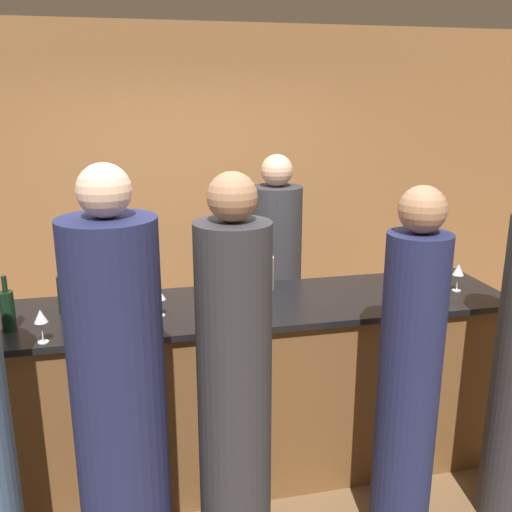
{
  "coord_description": "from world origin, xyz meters",
  "views": [
    {
      "loc": [
        -0.48,
        -2.99,
        2.22
      ],
      "look_at": [
        0.22,
        0.1,
        1.32
      ],
      "focal_mm": 40.0,
      "sensor_mm": 36.0,
      "label": 1
    }
  ],
  "objects_px": {
    "guest_1": "(235,409)",
    "bartender": "(276,287)",
    "wine_bottle_1": "(64,293)",
    "guest_3": "(121,422)",
    "ice_bucket": "(262,273)",
    "guest_4": "(408,385)",
    "wine_bottle_0": "(8,310)",
    "wine_bottle_2": "(86,284)"
  },
  "relations": [
    {
      "from": "guest_1",
      "to": "bartender",
      "type": "bearing_deg",
      "value": 69.8
    },
    {
      "from": "bartender",
      "to": "wine_bottle_1",
      "type": "relative_size",
      "value": 6.4
    },
    {
      "from": "guest_3",
      "to": "wine_bottle_1",
      "type": "xyz_separation_m",
      "value": [
        -0.29,
        0.93,
        0.26
      ]
    },
    {
      "from": "ice_bucket",
      "to": "guest_4",
      "type": "bearing_deg",
      "value": -62.72
    },
    {
      "from": "guest_4",
      "to": "wine_bottle_1",
      "type": "distance_m",
      "value": 1.86
    },
    {
      "from": "bartender",
      "to": "wine_bottle_0",
      "type": "bearing_deg",
      "value": 31.34
    },
    {
      "from": "wine_bottle_1",
      "to": "ice_bucket",
      "type": "bearing_deg",
      "value": 7.44
    },
    {
      "from": "guest_1",
      "to": "guest_4",
      "type": "height_order",
      "value": "guest_1"
    },
    {
      "from": "guest_4",
      "to": "wine_bottle_1",
      "type": "height_order",
      "value": "guest_4"
    },
    {
      "from": "bartender",
      "to": "guest_1",
      "type": "distance_m",
      "value": 1.84
    },
    {
      "from": "ice_bucket",
      "to": "bartender",
      "type": "bearing_deg",
      "value": 68.22
    },
    {
      "from": "guest_1",
      "to": "wine_bottle_0",
      "type": "relative_size",
      "value": 6.73
    },
    {
      "from": "guest_3",
      "to": "ice_bucket",
      "type": "height_order",
      "value": "guest_3"
    },
    {
      "from": "guest_3",
      "to": "wine_bottle_1",
      "type": "bearing_deg",
      "value": 107.13
    },
    {
      "from": "bartender",
      "to": "wine_bottle_1",
      "type": "height_order",
      "value": "bartender"
    },
    {
      "from": "wine_bottle_2",
      "to": "ice_bucket",
      "type": "height_order",
      "value": "wine_bottle_2"
    },
    {
      "from": "ice_bucket",
      "to": "wine_bottle_1",
      "type": "bearing_deg",
      "value": -172.56
    },
    {
      "from": "wine_bottle_0",
      "to": "wine_bottle_2",
      "type": "distance_m",
      "value": 0.48
    },
    {
      "from": "guest_3",
      "to": "wine_bottle_0",
      "type": "bearing_deg",
      "value": 126.16
    },
    {
      "from": "bartender",
      "to": "guest_4",
      "type": "bearing_deg",
      "value": 98.1
    },
    {
      "from": "guest_3",
      "to": "wine_bottle_2",
      "type": "height_order",
      "value": "guest_3"
    },
    {
      "from": "guest_4",
      "to": "wine_bottle_1",
      "type": "xyz_separation_m",
      "value": [
        -1.64,
        0.82,
        0.31
      ]
    },
    {
      "from": "wine_bottle_1",
      "to": "ice_bucket",
      "type": "height_order",
      "value": "wine_bottle_1"
    },
    {
      "from": "guest_3",
      "to": "wine_bottle_2",
      "type": "xyz_separation_m",
      "value": [
        -0.18,
        1.05,
        0.27
      ]
    },
    {
      "from": "guest_1",
      "to": "ice_bucket",
      "type": "height_order",
      "value": "guest_1"
    },
    {
      "from": "bartender",
      "to": "wine_bottle_0",
      "type": "height_order",
      "value": "bartender"
    },
    {
      "from": "wine_bottle_2",
      "to": "ice_bucket",
      "type": "distance_m",
      "value": 1.03
    },
    {
      "from": "guest_3",
      "to": "bartender",
      "type": "bearing_deg",
      "value": 57.43
    },
    {
      "from": "bartender",
      "to": "guest_1",
      "type": "bearing_deg",
      "value": 69.8
    },
    {
      "from": "bartender",
      "to": "guest_4",
      "type": "height_order",
      "value": "guest_4"
    },
    {
      "from": "guest_1",
      "to": "guest_3",
      "type": "bearing_deg",
      "value": -177.88
    },
    {
      "from": "guest_1",
      "to": "wine_bottle_1",
      "type": "relative_size",
      "value": 6.81
    },
    {
      "from": "guest_1",
      "to": "wine_bottle_0",
      "type": "bearing_deg",
      "value": 144.74
    },
    {
      "from": "bartender",
      "to": "wine_bottle_2",
      "type": "bearing_deg",
      "value": 28.23
    },
    {
      "from": "bartender",
      "to": "wine_bottle_0",
      "type": "relative_size",
      "value": 6.33
    },
    {
      "from": "guest_1",
      "to": "guest_3",
      "type": "xyz_separation_m",
      "value": [
        -0.48,
        -0.02,
        0.01
      ]
    },
    {
      "from": "guest_3",
      "to": "wine_bottle_1",
      "type": "height_order",
      "value": "guest_3"
    },
    {
      "from": "wine_bottle_2",
      "to": "ice_bucket",
      "type": "bearing_deg",
      "value": 1.44
    },
    {
      "from": "guest_1",
      "to": "wine_bottle_1",
      "type": "height_order",
      "value": "guest_1"
    },
    {
      "from": "guest_4",
      "to": "wine_bottle_0",
      "type": "xyz_separation_m",
      "value": [
        -1.89,
        0.63,
        0.31
      ]
    },
    {
      "from": "guest_1",
      "to": "ice_bucket",
      "type": "xyz_separation_m",
      "value": [
        0.37,
        1.06,
        0.26
      ]
    },
    {
      "from": "guest_1",
      "to": "wine_bottle_0",
      "type": "height_order",
      "value": "guest_1"
    }
  ]
}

